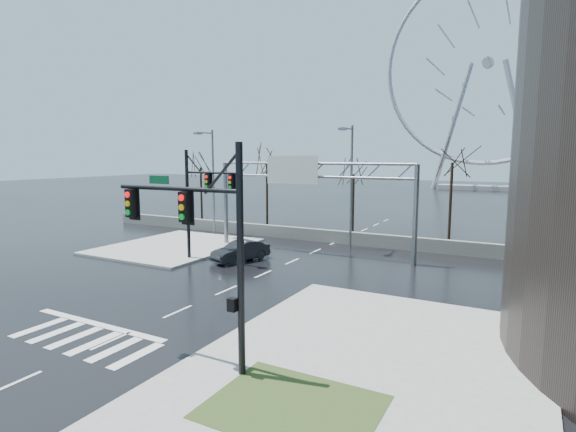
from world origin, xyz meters
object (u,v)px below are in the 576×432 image
Objects in this scene: sign_gantry at (306,187)px; ferris_wheel at (487,71)px; car at (240,251)px; signal_mast_far at (199,195)px; signal_mast_near at (207,235)px.

ferris_wheel reaches higher than sign_gantry.
sign_gantry is at bearing -93.84° from ferris_wheel.
signal_mast_far is at bearing -131.10° from car.
sign_gantry is at bearing 106.19° from signal_mast_near.
signal_mast_far is (-11.01, 13.00, -0.04)m from signal_mast_near.
signal_mast_near is at bearing -89.92° from ferris_wheel.
sign_gantry is at bearing 47.53° from signal_mast_far.
ferris_wheel is (5.38, 80.04, 20.95)m from sign_gantry.
sign_gantry is 3.70× the size of car.
signal_mast_far is 0.16× the size of ferris_wheel.
signal_mast_near is 17.27m from car.
sign_gantry is at bearing 75.53° from car.
car is at bearing 29.97° from signal_mast_far.
ferris_wheel is 88.74m from car.
sign_gantry is 0.32× the size of ferris_wheel.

